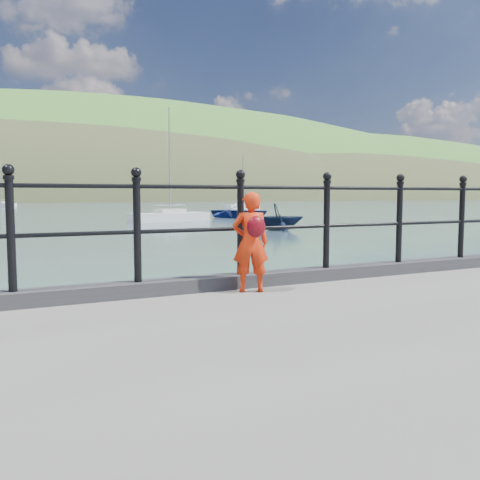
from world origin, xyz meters
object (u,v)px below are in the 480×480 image
child (251,242)px  sailboat_deep (2,205)px  sailboat_near (170,217)px  sailboat_far (242,207)px  launch_blue (240,212)px  launch_navy (278,217)px  railing (191,217)px

child → sailboat_deep: size_ratio=0.12×
sailboat_near → sailboat_far: bearing=37.9°
child → sailboat_far: sailboat_far is taller
sailboat_deep → launch_blue: bearing=-16.2°
child → launch_navy: size_ratio=0.36×
railing → sailboat_far: sailboat_far is taller
launch_navy → railing: bearing=167.1°
launch_navy → sailboat_far: 48.54m
child → launch_blue: (18.02, 36.67, -0.99)m
child → sailboat_near: (10.19, 33.22, -1.21)m
railing → child: (0.57, -0.31, -0.27)m
launch_navy → launch_blue: bearing=1.5°
child → sailboat_far: bearing=-97.0°
sailboat_near → launch_navy: bearing=-95.0°
railing → sailboat_near: sailboat_near is taller
launch_navy → sailboat_near: sailboat_near is taller
railing → launch_navy: 24.71m
railing → launch_blue: (18.59, 36.36, -1.26)m
railing → sailboat_near: (10.76, 32.90, -1.48)m
launch_blue → sailboat_deep: (-18.49, 60.42, -0.22)m
launch_navy → sailboat_near: 12.44m
railing → sailboat_deep: sailboat_deep is taller
child → launch_navy: bearing=-101.8°
railing → sailboat_deep: 96.79m
railing → sailboat_near: size_ratio=2.01×
launch_blue → sailboat_far: sailboat_far is taller
railing → launch_navy: (13.38, 20.75, -1.03)m
sailboat_near → child: bearing=-124.2°
launch_navy → sailboat_deep: (-13.28, 76.02, -0.45)m
child → sailboat_near: size_ratio=0.12×
sailboat_far → sailboat_near: bearing=-140.3°
launch_blue → launch_navy: 16.45m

